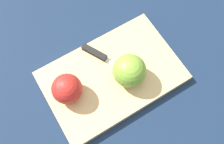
# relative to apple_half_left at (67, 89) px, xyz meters

# --- Properties ---
(ground_plane) EXTENTS (4.00, 4.00, 0.00)m
(ground_plane) POSITION_rel_apple_half_left_xyz_m (0.13, -0.02, -0.06)
(ground_plane) COLOR #14233D
(cutting_board) EXTENTS (0.38, 0.25, 0.02)m
(cutting_board) POSITION_rel_apple_half_left_xyz_m (0.13, -0.02, -0.05)
(cutting_board) COLOR tan
(cutting_board) RESTS_ON ground_plane
(apple_half_left) EXTENTS (0.08, 0.08, 0.08)m
(apple_half_left) POSITION_rel_apple_half_left_xyz_m (0.00, 0.00, 0.00)
(apple_half_left) COLOR red
(apple_half_left) RESTS_ON cutting_board
(apple_half_right) EXTENTS (0.09, 0.09, 0.09)m
(apple_half_right) POSITION_rel_apple_half_left_xyz_m (0.16, -0.05, 0.00)
(apple_half_right) COLOR olive
(apple_half_right) RESTS_ON cutting_board
(knife) EXTENTS (0.08, 0.15, 0.02)m
(knife) POSITION_rel_apple_half_left_xyz_m (0.12, 0.05, -0.03)
(knife) COLOR silver
(knife) RESTS_ON cutting_board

